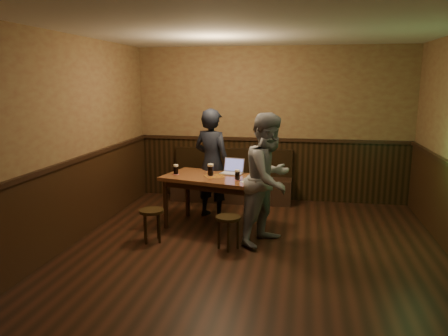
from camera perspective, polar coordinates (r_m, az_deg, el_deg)
name	(u,v)px	position (r m, az deg, el deg)	size (l,w,h in m)	color
room	(254,163)	(5.36, 3.92, 0.64)	(5.04, 6.04, 2.84)	black
bench	(232,184)	(8.09, 1.01, -2.09)	(2.20, 0.50, 0.95)	black
pub_table	(215,183)	(6.52, -1.22, -1.98)	(1.64, 1.18, 0.80)	brown
stool_left	(152,216)	(6.11, -9.43, -6.21)	(0.43, 0.43, 0.46)	black
stool_right	(228,223)	(5.78, 0.56, -7.18)	(0.38, 0.38, 0.45)	black
pint_left	(176,169)	(6.65, -6.30, -0.19)	(0.10, 0.10, 0.15)	maroon
pint_mid	(211,170)	(6.51, -1.77, -0.24)	(0.12, 0.12, 0.18)	maroon
pint_right	(237,175)	(6.24, 1.76, -0.89)	(0.10, 0.10, 0.15)	maroon
laptop	(233,170)	(6.67, 1.13, -0.21)	(0.38, 0.33, 0.23)	silver
menu	(249,182)	(6.11, 3.27, -1.86)	(0.22, 0.15, 0.00)	silver
person_suit	(212,164)	(6.99, -1.58, 0.56)	(0.64, 0.42, 1.77)	black
person_grey	(269,179)	(5.89, 5.87, -1.46)	(0.87, 0.67, 1.78)	gray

